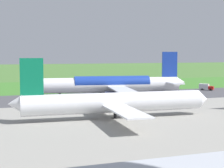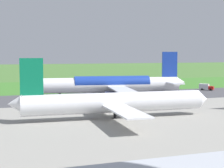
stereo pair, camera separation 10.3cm
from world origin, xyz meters
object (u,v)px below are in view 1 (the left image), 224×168
(service_truck_fuel, at_px, (206,87))
(no_stopping_sign, at_px, (102,84))
(airliner_parked_mid, at_px, (114,102))
(traffic_cone_orange, at_px, (92,86))
(airliner_main, at_px, (113,84))

(service_truck_fuel, bearing_deg, no_stopping_sign, -36.50)
(no_stopping_sign, bearing_deg, airliner_parked_mid, 74.35)
(service_truck_fuel, height_order, traffic_cone_orange, service_truck_fuel)
(airliner_parked_mid, bearing_deg, airliner_main, -109.14)
(airliner_main, xyz_separation_m, traffic_cone_orange, (-3.21, -38.13, -4.08))
(airliner_main, distance_m, airliner_parked_mid, 42.50)
(airliner_parked_mid, distance_m, traffic_cone_orange, 80.21)
(airliner_main, relative_size, no_stopping_sign, 24.06)
(airliner_parked_mid, height_order, no_stopping_sign, airliner_parked_mid)
(traffic_cone_orange, bearing_deg, airliner_parked_mid, 77.64)
(traffic_cone_orange, bearing_deg, service_truck_fuel, 143.63)
(airliner_parked_mid, bearing_deg, traffic_cone_orange, -102.36)
(service_truck_fuel, xyz_separation_m, traffic_cone_orange, (40.50, -29.82, -1.13))
(airliner_parked_mid, relative_size, no_stopping_sign, 21.70)
(airliner_main, distance_m, traffic_cone_orange, 38.48)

